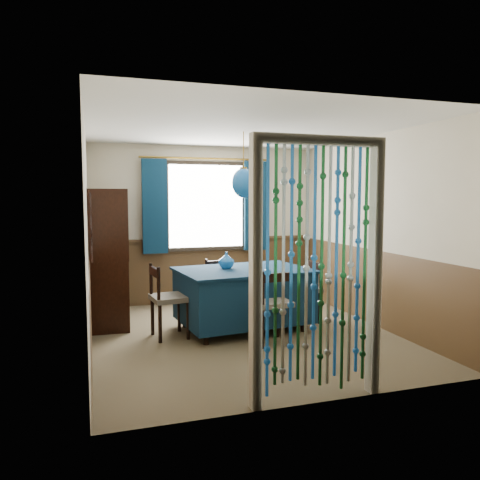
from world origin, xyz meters
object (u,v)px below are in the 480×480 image
object	(u,v)px
chair_right	(305,289)
sideboard	(109,276)
chair_left	(167,299)
bowl_shelf	(114,231)
dining_table	(243,295)
pendant_lamp	(243,183)
vase_table	(226,261)
chair_far	(220,286)
vase_sideboard	(112,247)
chair_near	(271,304)

from	to	relation	value
chair_right	sideboard	bearing A→B (deg)	65.99
chair_left	bowl_shelf	world-z (taller)	bowl_shelf
sideboard	dining_table	bearing A→B (deg)	-27.89
sideboard	bowl_shelf	world-z (taller)	sideboard
chair_left	bowl_shelf	xyz separation A→B (m)	(-0.57, 0.69, 0.78)
pendant_lamp	bowl_shelf	size ratio (longest dim) A/B	3.55
vase_table	pendant_lamp	bearing A→B (deg)	-31.13
chair_far	vase_sideboard	bearing A→B (deg)	-27.22
chair_far	sideboard	distance (m)	1.54
bowl_shelf	chair_right	bearing A→B (deg)	-12.52
chair_near	vase_table	distance (m)	0.93
sideboard	vase_sideboard	size ratio (longest dim) A/B	9.76
dining_table	vase_sideboard	bearing A→B (deg)	134.04
chair_far	chair_right	xyz separation A→B (m)	(1.02, -0.62, 0.02)
vase_table	bowl_shelf	distance (m)	1.51
vase_table	sideboard	bearing A→B (deg)	149.45
dining_table	chair_left	world-z (taller)	chair_left
chair_left	vase_sideboard	bearing A→B (deg)	-163.71
sideboard	pendant_lamp	size ratio (longest dim) A/B	2.20
dining_table	chair_near	world-z (taller)	chair_near
chair_right	chair_far	bearing A→B (deg)	53.72
bowl_shelf	chair_left	bearing A→B (deg)	-50.35
chair_near	dining_table	bearing A→B (deg)	97.63
chair_right	sideboard	distance (m)	2.67
chair_far	chair_left	size ratio (longest dim) A/B	0.91
vase_table	bowl_shelf	bearing A→B (deg)	159.04
bowl_shelf	chair_near	bearing A→B (deg)	-37.51
pendant_lamp	vase_sideboard	bearing A→B (deg)	140.33
chair_near	chair_right	world-z (taller)	chair_near
chair_far	sideboard	size ratio (longest dim) A/B	0.45
vase_sideboard	vase_table	bearing A→B (deg)	-40.73
sideboard	vase_table	distance (m)	1.67
chair_near	bowl_shelf	distance (m)	2.26
vase_table	dining_table	bearing A→B (deg)	-31.13
dining_table	chair_left	bearing A→B (deg)	176.90
dining_table	chair_right	distance (m)	0.91
chair_far	vase_table	size ratio (longest dim) A/B	4.23
dining_table	chair_near	xyz separation A→B (m)	(0.13, -0.65, 0.01)
chair_far	chair_left	bearing A→B (deg)	36.00
chair_right	bowl_shelf	world-z (taller)	bowl_shelf
dining_table	chair_far	size ratio (longest dim) A/B	2.13
chair_far	bowl_shelf	distance (m)	1.66
vase_sideboard	sideboard	bearing A→B (deg)	-100.22
chair_right	vase_sideboard	world-z (taller)	vase_sideboard
dining_table	bowl_shelf	xyz separation A→B (m)	(-1.56, 0.64, 0.80)
pendant_lamp	chair_left	bearing A→B (deg)	-176.81
chair_near	pendant_lamp	size ratio (longest dim) A/B	1.07
vase_sideboard	chair_near	bearing A→B (deg)	-49.11
vase_sideboard	chair_right	bearing A→B (deg)	-25.96
chair_left	pendant_lamp	bearing A→B (deg)	86.35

